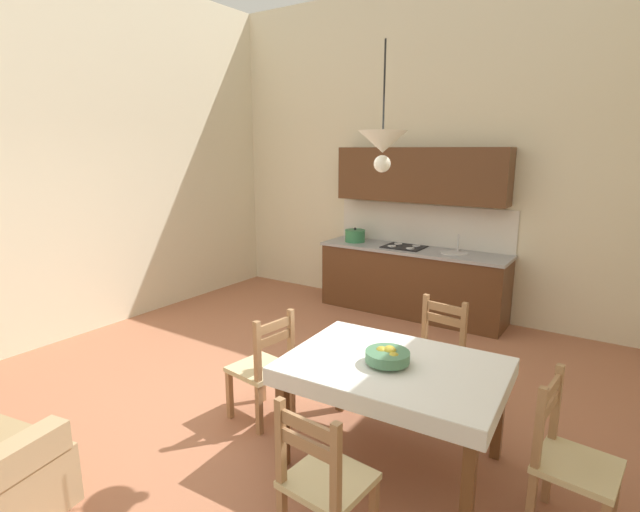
% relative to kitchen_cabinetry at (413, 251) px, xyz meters
% --- Properties ---
extents(ground_plane, '(6.42, 6.90, 0.10)m').
position_rel_kitchen_cabinetry_xyz_m(ground_plane, '(-0.08, -2.88, -0.91)').
color(ground_plane, '#AD6B4C').
extents(wall_back, '(6.42, 0.12, 4.23)m').
position_rel_kitchen_cabinetry_xyz_m(wall_back, '(-0.08, 0.33, 1.26)').
color(wall_back, beige).
rests_on(wall_back, ground_plane).
extents(wall_left, '(0.12, 6.90, 4.23)m').
position_rel_kitchen_cabinetry_xyz_m(wall_left, '(-3.06, -2.88, 1.26)').
color(wall_left, beige).
rests_on(wall_left, ground_plane).
extents(kitchen_cabinetry, '(2.49, 0.63, 2.20)m').
position_rel_kitchen_cabinetry_xyz_m(kitchen_cabinetry, '(0.00, 0.00, 0.00)').
color(kitchen_cabinetry, '#56331C').
rests_on(kitchen_cabinetry, ground_plane).
extents(dining_table, '(1.50, 1.11, 0.75)m').
position_rel_kitchen_cabinetry_xyz_m(dining_table, '(1.15, -3.06, -0.22)').
color(dining_table, brown).
rests_on(dining_table, ground_plane).
extents(dining_chair_camera_side, '(0.45, 0.45, 0.93)m').
position_rel_kitchen_cabinetry_xyz_m(dining_chair_camera_side, '(1.19, -3.99, -0.41)').
color(dining_chair_camera_side, '#D1BC89').
rests_on(dining_chair_camera_side, ground_plane).
extents(dining_chair_tv_side, '(0.47, 0.47, 0.93)m').
position_rel_kitchen_cabinetry_xyz_m(dining_chair_tv_side, '(0.04, -3.13, -0.41)').
color(dining_chair_tv_side, '#D1BC89').
rests_on(dining_chair_tv_side, ground_plane).
extents(dining_chair_window_side, '(0.46, 0.46, 0.93)m').
position_rel_kitchen_cabinetry_xyz_m(dining_chair_window_side, '(2.26, -3.07, -0.41)').
color(dining_chair_window_side, '#D1BC89').
rests_on(dining_chair_window_side, ground_plane).
extents(dining_chair_kitchen_side, '(0.47, 0.47, 0.93)m').
position_rel_kitchen_cabinetry_xyz_m(dining_chair_kitchen_side, '(1.12, -2.14, -0.41)').
color(dining_chair_kitchen_side, '#D1BC89').
rests_on(dining_chair_kitchen_side, ground_plane).
extents(fruit_bowl, '(0.30, 0.30, 0.12)m').
position_rel_kitchen_cabinetry_xyz_m(fruit_bowl, '(1.12, -3.10, -0.04)').
color(fruit_bowl, '#4C7F5B').
rests_on(fruit_bowl, dining_table).
extents(pendant_lamp, '(0.32, 0.32, 0.81)m').
position_rel_kitchen_cabinetry_xyz_m(pendant_lamp, '(1.01, -3.03, 1.36)').
color(pendant_lamp, black).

